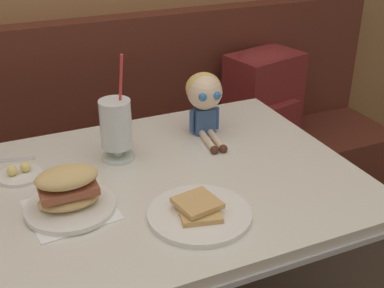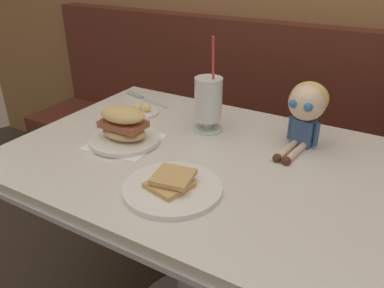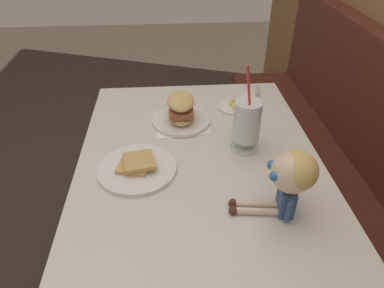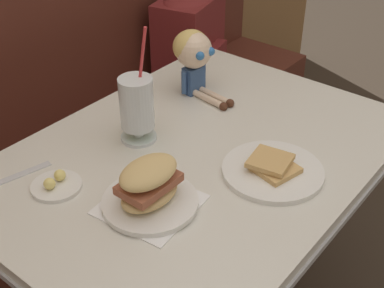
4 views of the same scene
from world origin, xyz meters
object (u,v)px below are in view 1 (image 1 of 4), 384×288
at_px(milkshake_glass, 116,126).
at_px(butter_saucer, 20,174).
at_px(toast_plate, 199,213).
at_px(sandwich_plate, 69,194).
at_px(seated_doll, 205,95).
at_px(backpack, 264,94).

height_order(milkshake_glass, butter_saucer, milkshake_glass).
relative_size(toast_plate, sandwich_plate, 1.13).
xyz_separation_m(sandwich_plate, seated_doll, (0.48, 0.26, 0.08)).
distance_m(toast_plate, sandwich_plate, 0.32).
distance_m(sandwich_plate, seated_doll, 0.55).
distance_m(toast_plate, backpack, 1.05).
bearing_deg(backpack, sandwich_plate, -145.48).
bearing_deg(toast_plate, seated_doll, 63.39).
height_order(sandwich_plate, butter_saucer, sandwich_plate).
bearing_deg(toast_plate, butter_saucer, 135.02).
xyz_separation_m(seated_doll, backpack, (0.47, 0.39, -0.21)).
bearing_deg(backpack, butter_saucer, -157.22).
relative_size(butter_saucer, seated_doll, 0.54).
relative_size(milkshake_glass, sandwich_plate, 1.43).
bearing_deg(backpack, toast_plate, -129.89).
xyz_separation_m(butter_saucer, seated_doll, (0.57, 0.05, 0.12)).
height_order(sandwich_plate, backpack, sandwich_plate).
bearing_deg(toast_plate, sandwich_plate, 150.98).
xyz_separation_m(toast_plate, milkshake_glass, (-0.09, 0.36, 0.09)).
bearing_deg(sandwich_plate, butter_saucer, 113.32).
xyz_separation_m(toast_plate, seated_doll, (0.21, 0.41, 0.12)).
bearing_deg(butter_saucer, toast_plate, -44.98).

